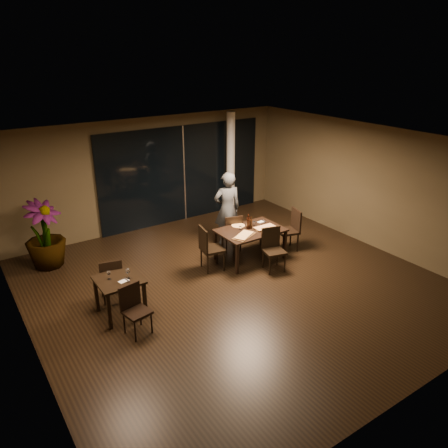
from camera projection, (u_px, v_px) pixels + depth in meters
ground at (235, 284)px, 9.25m from camera, size 8.00×8.00×0.00m
wall_back at (149, 173)px, 11.80m from camera, size 8.00×0.10×3.00m
wall_front at (418, 315)px, 5.57m from camera, size 8.00×0.10×3.00m
wall_left at (17, 273)px, 6.60m from camera, size 0.10×8.00×3.00m
wall_right at (369, 185)px, 10.77m from camera, size 0.10×8.00×3.00m
ceiling at (236, 143)px, 8.11m from camera, size 8.00×8.00×0.04m
window_panel at (184, 174)px, 12.30m from camera, size 5.00×0.06×2.70m
column at (231, 164)px, 12.73m from camera, size 0.24×0.24×3.00m
main_table at (251, 232)px, 10.13m from camera, size 1.50×1.00×0.75m
side_table at (119, 285)px, 8.01m from camera, size 0.80×0.80×0.75m
chair_main_far at (232, 231)px, 10.57m from camera, size 0.54×0.54×0.95m
chair_main_near at (273, 247)px, 9.73m from camera, size 0.54×0.54×0.97m
chair_main_left at (209, 246)px, 9.66m from camera, size 0.55×0.55×1.03m
chair_main_right at (291, 227)px, 10.67m from camera, size 0.59×0.59×1.03m
chair_side_far at (111, 278)px, 8.46m from camera, size 0.51×0.51×0.93m
chair_side_near at (134, 307)px, 7.56m from camera, size 0.48×0.48×0.90m
diner at (227, 209)px, 10.82m from camera, size 0.73×0.58×1.88m
potted_plant at (44, 235)px, 9.75m from camera, size 1.19×1.19×1.56m
pizza_board_left at (244, 236)px, 9.73m from camera, size 0.67×0.52×0.01m
pizza_board_right at (265, 228)px, 10.16m from camera, size 0.55×0.36×0.01m
oblong_pizza_left at (244, 235)px, 9.73m from camera, size 0.56×0.45×0.02m
oblong_pizza_right at (265, 227)px, 10.15m from camera, size 0.49×0.23×0.02m
round_pizza at (238, 226)px, 10.29m from camera, size 0.31×0.31×0.01m
bottle_a at (248, 222)px, 10.08m from camera, size 0.07×0.07×0.33m
bottle_b at (251, 223)px, 10.10m from camera, size 0.06×0.06×0.29m
bottle_c at (248, 221)px, 10.12m from camera, size 0.07×0.07×0.34m
tumbler_left at (240, 228)px, 10.08m from camera, size 0.07×0.07×0.08m
tumbler_right at (254, 223)px, 10.33m from camera, size 0.08×0.08×0.09m
napkin_near at (269, 225)px, 10.31m from camera, size 0.19×0.12×0.01m
napkin_far at (261, 222)px, 10.52m from camera, size 0.19×0.11×0.01m
wine_glass_a at (109, 275)px, 7.92m from camera, size 0.07×0.07×0.16m
wine_glass_b at (128, 274)px, 7.93m from camera, size 0.09×0.09×0.19m
side_napkin at (124, 281)px, 7.86m from camera, size 0.20×0.14×0.01m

